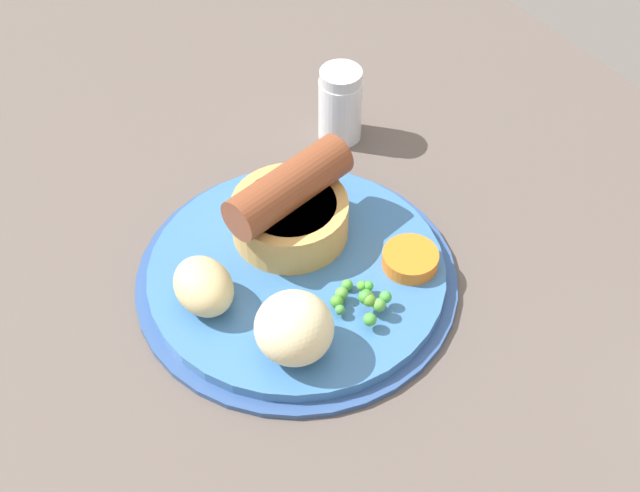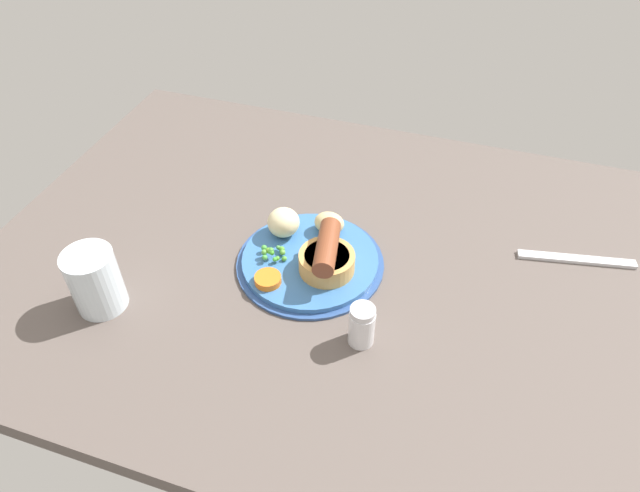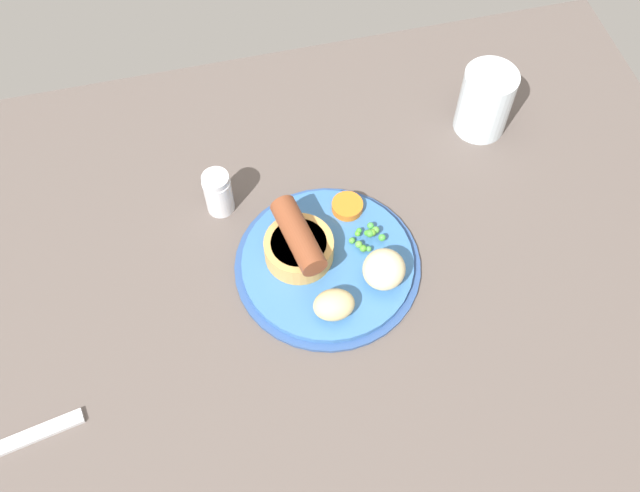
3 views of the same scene
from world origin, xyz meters
TOP-DOWN VIEW (x-y plane):
  - dining_table at (0.00, 0.00)cm, footprint 110.00×80.00cm
  - dinner_plate at (-3.20, -2.28)cm, footprint 23.03×23.03cm
  - sausage_pudding at (-0.35, -3.88)cm, footprint 8.46×10.25cm
  - pea_pile at (-8.70, -3.94)cm, footprint 4.47×3.80cm
  - potato_chunk_0 at (-2.25, 4.54)cm, footprint 5.06×4.05cm
  - potato_chunk_1 at (-9.02, 1.72)cm, footprint 6.98×6.95cm
  - carrot_slice_4 at (-7.47, -9.11)cm, footprint 5.22×5.22cm
  - fork at (36.38, 11.40)cm, footprint 17.99×4.82cm
  - drinking_glass at (-29.25, -19.34)cm, footprint 7.17×7.17cm
  - salt_shaker at (8.15, -14.14)cm, footprint 3.60×3.60cm

SIDE VIEW (x-z plane):
  - dining_table at x=0.00cm, z-range 0.00..3.00cm
  - fork at x=36.38cm, z-range 3.00..3.60cm
  - dinner_plate at x=-3.20cm, z-range 2.87..4.27cm
  - carrot_slice_4 at x=-7.47cm, z-range 4.40..5.55cm
  - pea_pile at x=-8.70cm, z-range 4.45..6.34cm
  - potato_chunk_0 at x=-2.25cm, z-range 4.40..7.85cm
  - salt_shaker at x=8.15cm, z-range 2.96..9.50cm
  - potato_chunk_1 at x=-9.02cm, z-range 4.40..9.11cm
  - sausage_pudding at x=-0.35cm, z-range 3.80..10.01cm
  - drinking_glass at x=-29.25cm, z-range 3.00..12.74cm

